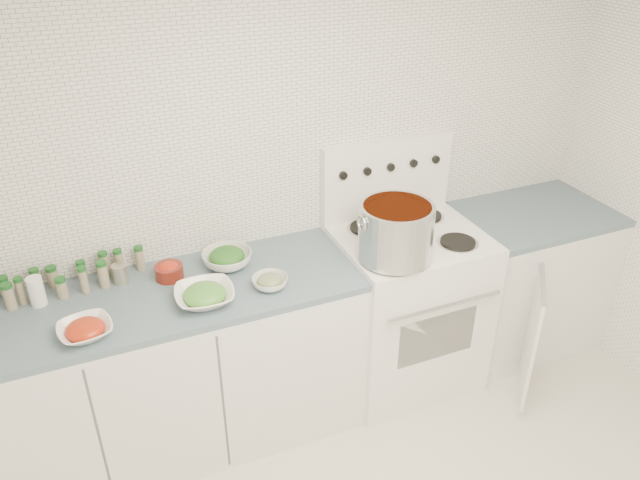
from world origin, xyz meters
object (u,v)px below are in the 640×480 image
at_px(stove, 405,303).
at_px(bowl_tomato, 85,330).
at_px(stock_pot, 396,230).
at_px(bowl_snowpea, 205,295).

distance_m(stove, bowl_tomato, 1.71).
bearing_deg(stove, bowl_tomato, -173.93).
height_order(stock_pot, bowl_snowpea, stock_pot).
bearing_deg(stove, bowl_snowpea, -173.44).
height_order(stock_pot, bowl_tomato, stock_pot).
height_order(stove, bowl_tomato, stove).
xyz_separation_m(stove, bowl_snowpea, (-1.13, -0.13, 0.44)).
relative_size(stock_pot, bowl_snowpea, 1.33).
xyz_separation_m(stock_pot, bowl_tomato, (-1.45, 0.00, -0.16)).
relative_size(stock_pot, bowl_tomato, 1.55).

